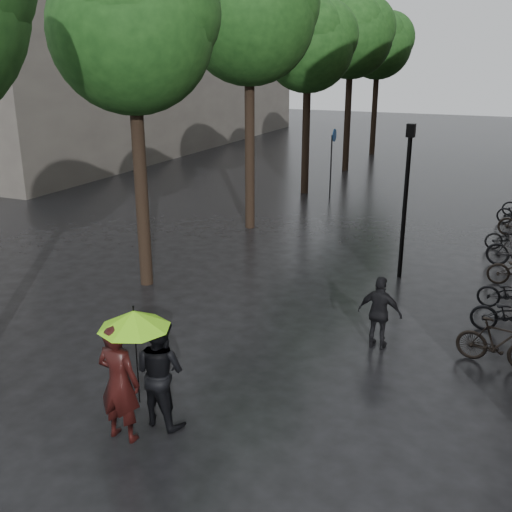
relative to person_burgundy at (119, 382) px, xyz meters
The scene contains 9 objects.
ground 1.74m from the person_burgundy, 61.39° to the right, with size 120.00×120.00×0.00m, color black.
bg_building 34.70m from the person_burgundy, 128.56° to the left, with size 16.00×30.00×14.00m, color #47423D.
street_trees 15.94m from the person_burgundy, 102.69° to the left, with size 4.33×34.03×8.91m.
person_burgundy is the anchor object (origin of this frame).
person_black 0.69m from the person_burgundy, 61.10° to the left, with size 0.88×0.68×1.81m, color black.
lime_umbrella 1.02m from the person_burgundy, 47.98° to the left, with size 1.09×1.09×1.61m.
pedestrian_walking 5.43m from the person_burgundy, 57.74° to the left, with size 0.89×0.37×1.52m, color black.
lamp_post 9.36m from the person_burgundy, 74.41° to the left, with size 0.21×0.21×4.03m.
cycle_sign 17.59m from the person_burgundy, 96.79° to the left, with size 0.15×0.51×2.81m.
Camera 1 is at (4.40, -5.10, 5.59)m, focal length 42.00 mm.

